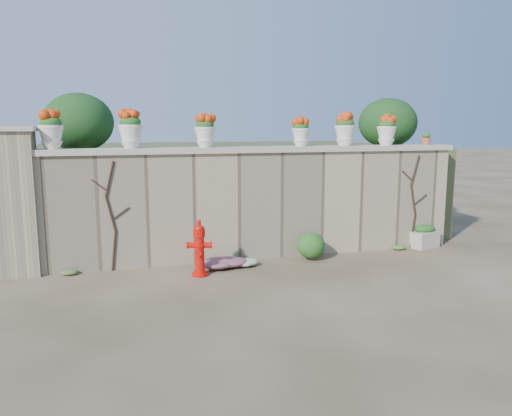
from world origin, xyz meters
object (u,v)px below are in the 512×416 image
object	(u,v)px
planter_box	(424,237)
terracotta_pot	(426,139)
fire_hydrant	(199,248)
urn_pot_0	(51,130)

from	to	relation	value
planter_box	terracotta_pot	world-z (taller)	terracotta_pot
fire_hydrant	terracotta_pot	distance (m)	5.27
fire_hydrant	urn_pot_0	bearing A→B (deg)	172.16
planter_box	urn_pot_0	bearing A→B (deg)	161.32
urn_pot_0	planter_box	bearing A→B (deg)	-2.02
urn_pot_0	terracotta_pot	size ratio (longest dim) A/B	2.72
urn_pot_0	terracotta_pot	xyz separation A→B (m)	(7.16, -0.00, -0.21)
fire_hydrant	terracotta_pot	bearing A→B (deg)	25.36
terracotta_pot	fire_hydrant	bearing A→B (deg)	-169.14
fire_hydrant	urn_pot_0	size ratio (longest dim) A/B	1.49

